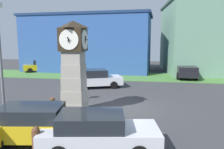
# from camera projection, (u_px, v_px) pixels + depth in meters

# --- Properties ---
(ground_plane) EXTENTS (66.69, 66.69, 0.00)m
(ground_plane) POSITION_uv_depth(u_px,v_px,m) (125.00, 108.00, 13.23)
(ground_plane) COLOR #38383A
(clock_tower) EXTENTS (1.65, 1.67, 5.06)m
(clock_tower) POSITION_uv_depth(u_px,v_px,m) (74.00, 67.00, 11.71)
(clock_tower) COLOR #9D988D
(clock_tower) RESTS_ON ground_plane
(bollard_near_tower) EXTENTS (0.29, 0.29, 1.09)m
(bollard_near_tower) POSITION_uv_depth(u_px,v_px,m) (53.00, 107.00, 11.48)
(bollard_near_tower) COLOR brown
(bollard_near_tower) RESTS_ON ground_plane
(bollard_mid_row) EXTENTS (0.28, 0.28, 1.10)m
(bollard_mid_row) POSITION_uv_depth(u_px,v_px,m) (49.00, 115.00, 10.19)
(bollard_mid_row) COLOR maroon
(bollard_mid_row) RESTS_ON ground_plane
(bollard_far_row) EXTENTS (0.24, 0.24, 0.91)m
(bollard_far_row) POSITION_uv_depth(u_px,v_px,m) (52.00, 128.00, 8.94)
(bollard_far_row) COLOR #333338
(bollard_far_row) RESTS_ON ground_plane
(bollard_end_row) EXTENTS (0.28, 0.28, 1.15)m
(bollard_end_row) POSITION_uv_depth(u_px,v_px,m) (36.00, 142.00, 7.39)
(bollard_end_row) COLOR brown
(bollard_end_row) RESTS_ON ground_plane
(car_near_tower) EXTENTS (4.60, 2.39, 1.47)m
(car_near_tower) POSITION_uv_depth(u_px,v_px,m) (38.00, 124.00, 8.61)
(car_near_tower) COLOR gold
(car_near_tower) RESTS_ON ground_plane
(car_by_building) EXTENTS (4.44, 2.43, 1.44)m
(car_by_building) POSITION_uv_depth(u_px,v_px,m) (98.00, 132.00, 7.85)
(car_by_building) COLOR silver
(car_by_building) RESTS_ON ground_plane
(car_far_lot) EXTENTS (4.59, 3.84, 1.60)m
(car_far_lot) POSITION_uv_depth(u_px,v_px,m) (41.00, 66.00, 29.30)
(car_far_lot) COLOR gold
(car_far_lot) RESTS_ON ground_plane
(car_silver_hatch) EXTENTS (4.85, 3.49, 1.58)m
(car_silver_hatch) POSITION_uv_depth(u_px,v_px,m) (95.00, 78.00, 19.10)
(car_silver_hatch) COLOR silver
(car_silver_hatch) RESTS_ON ground_plane
(pickup_truck) EXTENTS (2.21, 4.93, 1.85)m
(pickup_truck) POSITION_uv_depth(u_px,v_px,m) (186.00, 70.00, 24.10)
(pickup_truck) COLOR black
(pickup_truck) RESTS_ON ground_plane
(street_lamp_near_road) EXTENTS (0.50, 0.24, 5.92)m
(street_lamp_near_road) POSITION_uv_depth(u_px,v_px,m) (0.00, 52.00, 11.31)
(street_lamp_near_road) COLOR slate
(street_lamp_near_road) RESTS_ON ground_plane
(warehouse_blue_far) EXTENTS (17.58, 8.45, 7.57)m
(warehouse_blue_far) POSITION_uv_depth(u_px,v_px,m) (88.00, 43.00, 30.10)
(warehouse_blue_far) COLOR #2D5193
(warehouse_blue_far) RESTS_ON ground_plane
(storefront_low_left) EXTENTS (12.90, 12.24, 9.02)m
(storefront_low_left) POSITION_uv_depth(u_px,v_px,m) (212.00, 38.00, 28.29)
(storefront_low_left) COLOR gray
(storefront_low_left) RESTS_ON ground_plane
(grass_verge_far) EXTENTS (40.01, 6.23, 0.04)m
(grass_verge_far) POSITION_uv_depth(u_px,v_px,m) (135.00, 76.00, 25.19)
(grass_verge_far) COLOR #477A38
(grass_verge_far) RESTS_ON ground_plane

